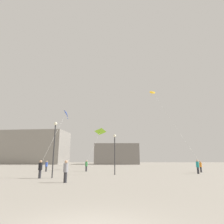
{
  "coord_description": "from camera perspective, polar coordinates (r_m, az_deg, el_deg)",
  "views": [
    {
      "loc": [
        0.87,
        -5.38,
        1.79
      ],
      "look_at": [
        0.0,
        14.88,
        6.65
      ],
      "focal_mm": 32.04,
      "sensor_mm": 36.0,
      "label": 1
    }
  ],
  "objects": [
    {
      "name": "person_in_teal",
      "position": [
        29.47,
        23.25,
        -13.98
      ],
      "size": [
        0.39,
        0.39,
        1.81
      ],
      "rotation": [
        0.0,
        0.0,
        3.82
      ],
      "color": "#2D2D33",
      "rests_on": "ground_plane"
    },
    {
      "name": "kite_amber_diamond",
      "position": [
        42.75,
        11.55,
        5.45
      ],
      "size": [
        5.64,
        9.71,
        14.78
      ],
      "color": "yellow"
    },
    {
      "name": "person_in_black",
      "position": [
        21.87,
        -19.79,
        -14.89
      ],
      "size": [
        0.38,
        0.38,
        1.75
      ],
      "rotation": [
        0.0,
        0.0,
        3.99
      ],
      "color": "#2D2D33",
      "rests_on": "ground_plane"
    },
    {
      "name": "lamppost_east",
      "position": [
        22.0,
        -16.09,
        -7.79
      ],
      "size": [
        0.36,
        0.36,
        5.73
      ],
      "color": "#2D2D30",
      "rests_on": "ground_plane"
    },
    {
      "name": "building_centre_hall",
      "position": [
        94.75,
        -21.4,
        -9.45
      ],
      "size": [
        28.78,
        16.2,
        13.9
      ],
      "color": "gray",
      "rests_on": "ground_plane"
    },
    {
      "name": "person_in_grey",
      "position": [
        17.28,
        -13.09,
        -15.87
      ],
      "size": [
        0.38,
        0.38,
        1.76
      ],
      "rotation": [
        0.0,
        0.0,
        6.23
      ],
      "color": "#2D2D33",
      "rests_on": "ground_plane"
    },
    {
      "name": "person_in_blue",
      "position": [
        34.08,
        -18.21,
        -14.32
      ],
      "size": [
        0.36,
        0.36,
        1.64
      ],
      "rotation": [
        0.0,
        0.0,
        4.16
      ],
      "color": "#2D2D33",
      "rests_on": "ground_plane"
    },
    {
      "name": "lamppost_west",
      "position": [
        25.52,
        0.77,
        -10.02
      ],
      "size": [
        0.36,
        0.36,
        4.96
      ],
      "color": "#2D2D30",
      "rests_on": "ground_plane"
    },
    {
      "name": "building_left_hall",
      "position": [
        111.45,
        -28.16,
        -10.71
      ],
      "size": [
        20.41,
        14.79,
        8.31
      ],
      "color": "#B2A893",
      "rests_on": "ground_plane"
    },
    {
      "name": "building_right_hall",
      "position": [
        86.49,
        1.25,
        -11.99
      ],
      "size": [
        18.11,
        17.66,
        8.06
      ],
      "color": "gray",
      "rests_on": "ground_plane"
    },
    {
      "name": "kite_cobalt_diamond",
      "position": [
        25.27,
        -13.0,
        -0.37
      ],
      "size": [
        1.74,
        3.92,
        6.54
      ],
      "color": "blue"
    },
    {
      "name": "person_in_orange",
      "position": [
        33.06,
        23.96,
        -13.9
      ],
      "size": [
        0.36,
        0.36,
        1.64
      ],
      "rotation": [
        0.0,
        0.0,
        3.74
      ],
      "color": "#2D2D33",
      "rests_on": "ground_plane"
    },
    {
      "name": "kite_lime_delta",
      "position": [
        37.25,
        -3.38,
        -5.63
      ],
      "size": [
        2.7,
        5.0,
        6.05
      ],
      "color": "#8CD12D"
    },
    {
      "name": "person_in_green",
      "position": [
        32.98,
        -7.34,
        -14.82
      ],
      "size": [
        0.38,
        0.38,
        1.74
      ],
      "rotation": [
        0.0,
        0.0,
        5.84
      ],
      "color": "#2D2D33",
      "rests_on": "ground_plane"
    }
  ]
}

